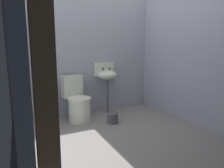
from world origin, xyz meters
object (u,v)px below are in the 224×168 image
toilet_near_wall (77,102)px  sink (107,75)px  bucket (112,118)px  wooden_door_post (43,51)px

toilet_near_wall → sink: (0.66, 0.19, 0.43)m
sink → bucket: 0.90m
toilet_near_wall → sink: sink is taller
toilet_near_wall → sink: size_ratio=0.79×
sink → bucket: (-0.17, -0.59, -0.66)m
wooden_door_post → bucket: (1.25, 1.51, -1.11)m
wooden_door_post → sink: wooden_door_post is taller
wooden_door_post → sink: 2.58m
wooden_door_post → sink: size_ratio=2.42×
wooden_door_post → bucket: bearing=50.4°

